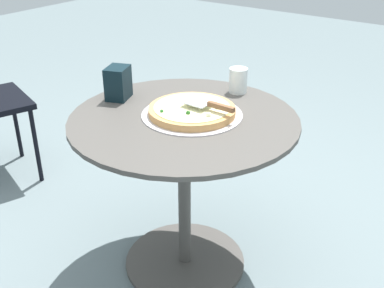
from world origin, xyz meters
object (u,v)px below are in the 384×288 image
object	(u,v)px
pizza_server	(210,104)
drinking_cup	(238,80)
napkin_dispenser	(118,83)
pizza_on_tray	(192,111)
patio_table	(184,164)

from	to	relation	value
pizza_server	drinking_cup	world-z (taller)	drinking_cup
napkin_dispenser	pizza_on_tray	bearing A→B (deg)	-105.40
patio_table	pizza_on_tray	size ratio (longest dim) A/B	2.26
patio_table	napkin_dispenser	distance (m)	0.42
drinking_cup	napkin_dispenser	xyz separation A→B (m)	(-0.34, 0.36, 0.01)
drinking_cup	napkin_dispenser	distance (m)	0.49
pizza_on_tray	pizza_server	distance (m)	0.08
patio_table	napkin_dispenser	size ratio (longest dim) A/B	6.57
patio_table	drinking_cup	distance (m)	0.42
pizza_on_tray	napkin_dispenser	xyz separation A→B (m)	(-0.04, 0.34, 0.05)
pizza_on_tray	napkin_dispenser	distance (m)	0.34
pizza_on_tray	drinking_cup	world-z (taller)	drinking_cup
drinking_cup	pizza_on_tray	bearing A→B (deg)	176.79
pizza_server	napkin_dispenser	xyz separation A→B (m)	(-0.05, 0.41, 0.01)
pizza_on_tray	patio_table	bearing A→B (deg)	159.76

